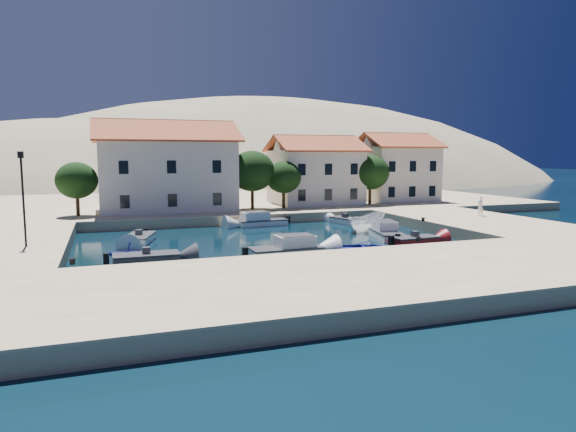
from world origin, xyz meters
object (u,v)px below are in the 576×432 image
Objects in this scene: cabin_cruiser_east at (387,233)px; boat_east at (367,231)px; building_left at (166,165)px; rowboat_south at (369,254)px; lamppost at (23,189)px; building_mid at (315,169)px; pedestrian at (480,206)px; building_right at (396,166)px; cabin_cruiser_south at (286,249)px.

cabin_cruiser_east reaches higher than boat_east.
rowboat_south is (11.07, -25.56, -5.94)m from building_left.
lamppost is 1.30× the size of boat_east.
building_left is 1.40× the size of building_mid.
building_left is at bearing 20.73° from boat_east.
cabin_cruiser_east is 13.21m from pedestrian.
building_mid is at bearing -62.61° from pedestrian.
cabin_cruiser_east is (4.72, 5.59, 0.48)m from rowboat_south.
building_right reaches higher than cabin_cruiser_east.
building_right is (12.00, 1.00, 0.25)m from building_mid.
pedestrian reaches higher than cabin_cruiser_south.
pedestrian is at bearing -59.05° from building_mid.
building_right is at bearing 45.27° from cabin_cruiser_south.
pedestrian reaches higher than rowboat_south.
lamppost reaches higher than cabin_cruiser_south.
building_right is 23.30m from boat_east.
building_right is at bearing -98.50° from pedestrian.
boat_east is at bearing 8.47° from lamppost.
building_mid reaches higher than boat_east.
building_right is 1.98× the size of boat_east.
building_left reaches higher than cabin_cruiser_east.
lamppost is 3.23× the size of pedestrian.
cabin_cruiser_east is at bearing 12.43° from pedestrian.
building_mid is at bearing 35.45° from lamppost.
cabin_cruiser_south is 2.63× the size of pedestrian.
building_right is 4.90× the size of pedestrian.
lamppost is 23.72m from rowboat_south.
building_left is at bearing 100.86° from cabin_cruiser_south.
lamppost is 17.80m from cabin_cruiser_south.
building_right is at bearing -19.68° from cabin_cruiser_east.
building_mid is 21.62m from cabin_cruiser_east.
lamppost is at bearing 96.49° from rowboat_south.
building_right is 26.64m from cabin_cruiser_east.
building_mid is 2.20× the size of boat_east.
cabin_cruiser_south is at bearing 15.18° from pedestrian.
building_right is 18.76m from pedestrian.
cabin_cruiser_south is at bearing -133.35° from building_right.
building_mid is 2.07× the size of cabin_cruiser_south.
rowboat_south is at bearing 153.00° from cabin_cruiser_east.
rowboat_south is 0.99× the size of cabin_cruiser_east.
cabin_cruiser_south is (-24.74, -26.22, -5.00)m from building_right.
rowboat_south is at bearing -104.63° from building_mid.
building_left is 1.56× the size of building_right.
pedestrian is (28.41, -16.36, -3.97)m from building_left.
building_left is at bearing -176.19° from building_right.
cabin_cruiser_south is 1.01× the size of cabin_cruiser_east.
cabin_cruiser_south is 1.06× the size of boat_east.
building_right reaches higher than building_mid.
rowboat_south is 10.91m from boat_east.
building_mid is 17.78m from boat_east.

